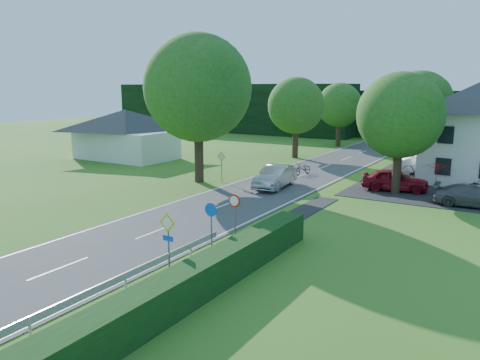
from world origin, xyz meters
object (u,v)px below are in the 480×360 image
Objects in this scene: parked_car_red at (395,180)px; parasol at (436,176)px; moving_car at (275,177)px; parked_car_silver_a at (424,164)px; parked_car_grey at (473,196)px; streetlight at (400,129)px; motorcycle at (303,168)px.

parked_car_red is 3.23m from parasol.
moving_car is 2.31× the size of parasol.
moving_car is at bearing 102.97° from parked_car_red.
parked_car_silver_a is 11.57m from parked_car_grey.
streetlight is 7.91m from parked_car_silver_a.
parasol is at bearing 174.01° from parked_car_silver_a.
moving_car reaches higher than parked_car_red.
motorcycle is 14.52m from parked_car_grey.
parked_car_silver_a is (0.51, 8.29, 0.02)m from parked_car_red.
parked_car_red is 0.94× the size of parked_car_silver_a.
parked_car_grey is (5.57, -3.50, -3.75)m from streetlight.
motorcycle is at bearing 62.32° from parked_car_red.
parked_car_silver_a is 1.07× the size of parked_car_grey.
parked_car_grey is (4.87, -10.50, -0.15)m from parked_car_silver_a.
moving_car reaches higher than parked_car_grey.
parked_car_silver_a is 2.26× the size of parasol.
streetlight is at bearing 8.73° from motorcycle.
parked_car_red is at bearing -139.70° from parasol.
parked_car_red is 2.14× the size of parasol.
parasol reaches higher than parked_car_red.
moving_car is 11.90m from parasol.
motorcycle is 0.43× the size of parked_car_grey.
parked_car_red is at bearing 153.03° from parked_car_silver_a.
parked_car_grey is at bearing -55.86° from parasol.
parked_car_grey is (13.77, -4.61, 0.14)m from motorcycle.
streetlight is at bearing -2.98° from parked_car_red.
streetlight is 9.15m from motorcycle.
parked_car_silver_a is (0.70, 7.00, -3.61)m from streetlight.
parked_car_red is at bearing 19.22° from moving_car.
streetlight is 3.97× the size of motorcycle.
moving_car is at bearing -151.12° from parasol.
parked_car_red reaches higher than parked_car_grey.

